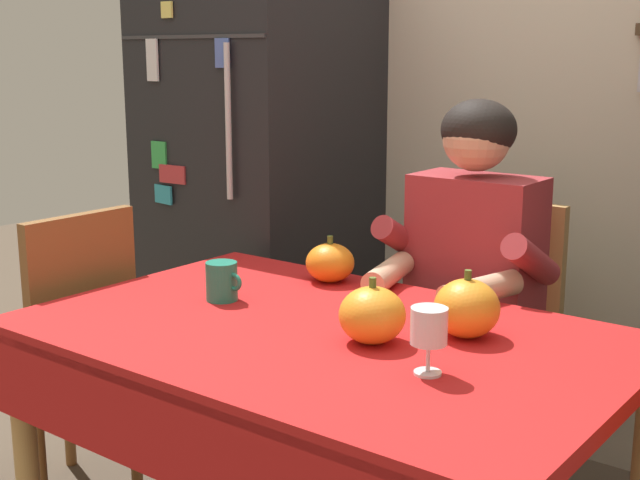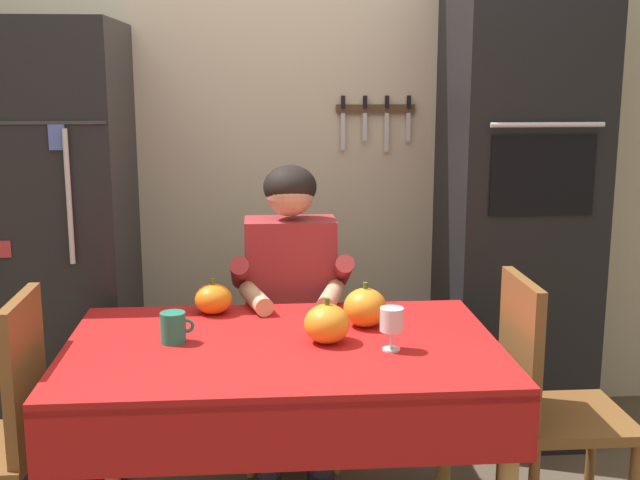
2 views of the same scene
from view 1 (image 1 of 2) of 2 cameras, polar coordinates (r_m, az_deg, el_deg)
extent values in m
cube|color=beige|center=(2.96, 16.08, 10.63)|extent=(3.70, 0.10, 2.60)
cube|color=black|center=(3.19, -4.04, 3.96)|extent=(0.68, 0.68, 1.80)
cylinder|color=silver|center=(2.77, -6.16, 7.84)|extent=(0.02, 0.02, 0.50)
cube|color=#333335|center=(2.91, -8.79, 13.30)|extent=(0.67, 0.01, 0.01)
cube|color=teal|center=(3.06, -10.44, 3.02)|extent=(0.10, 0.02, 0.07)
cube|color=#E5D666|center=(2.98, -10.21, 14.93)|extent=(0.05, 0.01, 0.05)
cube|color=green|center=(3.05, -10.72, 5.61)|extent=(0.07, 0.01, 0.10)
cube|color=silver|center=(3.04, -11.16, 11.73)|extent=(0.06, 0.01, 0.14)
cube|color=#B73338|center=(3.01, -9.85, 4.35)|extent=(0.12, 0.02, 0.06)
cube|color=#4C66B7|center=(2.80, -6.55, 12.33)|extent=(0.06, 0.01, 0.09)
cylinder|color=tan|center=(2.34, -19.02, -14.14)|extent=(0.06, 0.06, 0.70)
cylinder|color=tan|center=(2.79, -5.49, -9.01)|extent=(0.06, 0.06, 0.70)
cube|color=red|center=(2.00, 0.20, -6.51)|extent=(1.40, 0.90, 0.04)
cube|color=red|center=(1.73, -8.99, -13.38)|extent=(1.40, 0.01, 0.20)
cube|color=tan|center=(2.62, 10.45, -8.71)|extent=(0.40, 0.40, 0.04)
cube|color=tan|center=(2.70, 12.41, -2.43)|extent=(0.36, 0.04, 0.48)
cylinder|color=tan|center=(2.65, 5.16, -13.60)|extent=(0.04, 0.04, 0.41)
cylinder|color=tan|center=(2.92, 8.80, -11.17)|extent=(0.04, 0.04, 0.41)
cylinder|color=tan|center=(2.51, 11.97, -15.45)|extent=(0.04, 0.04, 0.41)
cylinder|color=tan|center=(2.79, 15.08, -12.63)|extent=(0.04, 0.04, 0.41)
cylinder|color=#38384C|center=(2.49, 4.66, -14.77)|extent=(0.09, 0.09, 0.38)
cube|color=#38384C|center=(2.51, 6.97, -7.94)|extent=(0.12, 0.40, 0.11)
cube|color=#38384C|center=(2.43, 10.67, -8.77)|extent=(0.12, 0.40, 0.11)
cube|color=#9E2D33|center=(2.48, 10.35, -1.25)|extent=(0.36, 0.20, 0.48)
cylinder|color=#9E2D33|center=(2.51, 5.59, -0.02)|extent=(0.07, 0.26, 0.18)
cylinder|color=#9E2D33|center=(2.33, 13.97, -1.31)|extent=(0.07, 0.26, 0.18)
cylinder|color=#D8A884|center=(2.35, 4.61, -2.24)|extent=(0.13, 0.27, 0.07)
cylinder|color=#D8A884|center=(2.22, 10.70, -3.32)|extent=(0.13, 0.27, 0.07)
sphere|color=#D8A884|center=(2.41, 10.45, 6.78)|extent=(0.19, 0.19, 0.19)
ellipsoid|color=black|center=(2.41, 10.58, 7.27)|extent=(0.21, 0.21, 0.17)
cube|color=brown|center=(2.73, -17.59, -8.27)|extent=(0.40, 0.40, 0.04)
cube|color=brown|center=(2.51, -15.59, -3.74)|extent=(0.04, 0.36, 0.48)
cylinder|color=brown|center=(3.03, -16.53, -10.66)|extent=(0.04, 0.04, 0.41)
cylinder|color=brown|center=(2.78, -12.27, -12.57)|extent=(0.04, 0.04, 0.41)
cylinder|color=brown|center=(2.60, -18.17, -14.78)|extent=(0.04, 0.04, 0.41)
cylinder|color=#237F66|center=(2.22, -6.60, -2.76)|extent=(0.08, 0.08, 0.10)
torus|color=#237F66|center=(2.19, -5.75, -2.82)|extent=(0.05, 0.01, 0.05)
cylinder|color=white|center=(1.74, 7.24, -8.80)|extent=(0.06, 0.06, 0.01)
cylinder|color=white|center=(1.72, 7.27, -7.80)|extent=(0.01, 0.01, 0.06)
cylinder|color=white|center=(1.70, 7.33, -5.71)|extent=(0.07, 0.07, 0.07)
ellipsoid|color=orange|center=(1.88, 3.51, -5.04)|extent=(0.15, 0.15, 0.13)
cylinder|color=#4C6023|center=(1.86, 3.54, -2.85)|extent=(0.02, 0.02, 0.02)
ellipsoid|color=orange|center=(1.95, 9.79, -4.53)|extent=(0.15, 0.15, 0.13)
cylinder|color=#4C6023|center=(1.93, 9.88, -2.31)|extent=(0.02, 0.02, 0.02)
ellipsoid|color=orange|center=(2.38, 0.68, -1.53)|extent=(0.14, 0.14, 0.11)
cylinder|color=#4C6023|center=(2.36, 0.68, 0.01)|extent=(0.02, 0.02, 0.02)
camera|label=2|loc=(1.60, -93.82, 7.64)|focal=45.64mm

